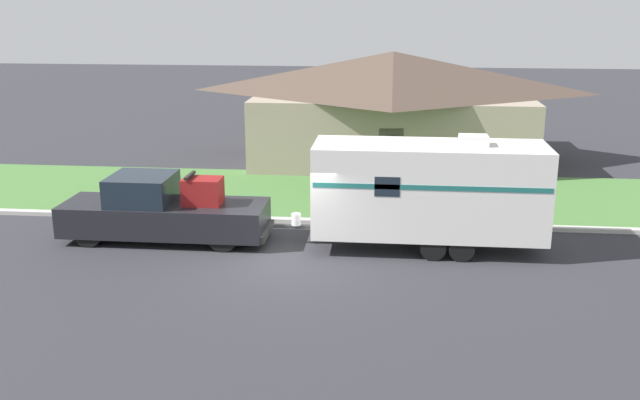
# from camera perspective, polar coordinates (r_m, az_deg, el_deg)

# --- Properties ---
(ground_plane) EXTENTS (120.00, 120.00, 0.00)m
(ground_plane) POSITION_cam_1_polar(r_m,az_deg,el_deg) (20.05, -2.39, -5.09)
(ground_plane) COLOR #2D2D33
(curb_strip) EXTENTS (80.00, 0.30, 0.14)m
(curb_strip) POSITION_cam_1_polar(r_m,az_deg,el_deg) (23.54, -1.11, -1.69)
(curb_strip) COLOR beige
(curb_strip) RESTS_ON ground_plane
(lawn_strip) EXTENTS (80.00, 7.00, 0.03)m
(lawn_strip) POSITION_cam_1_polar(r_m,az_deg,el_deg) (27.03, -0.19, 0.52)
(lawn_strip) COLOR #477538
(lawn_strip) RESTS_ON ground_plane
(house_across_street) EXTENTS (13.02, 8.50, 4.88)m
(house_across_street) POSITION_cam_1_polar(r_m,az_deg,el_deg) (32.88, 5.79, 7.66)
(house_across_street) COLOR gray
(house_across_street) RESTS_ON ground_plane
(pickup_truck) EXTENTS (6.32, 2.03, 2.09)m
(pickup_truck) POSITION_cam_1_polar(r_m,az_deg,el_deg) (22.22, -12.45, -0.91)
(pickup_truck) COLOR black
(pickup_truck) RESTS_ON ground_plane
(travel_trailer) EXTENTS (7.92, 2.26, 3.42)m
(travel_trailer) POSITION_cam_1_polar(r_m,az_deg,el_deg) (20.91, 8.71, 0.84)
(travel_trailer) COLOR black
(travel_trailer) RESTS_ON ground_plane
(mailbox) EXTENTS (0.48, 0.20, 1.38)m
(mailbox) POSITION_cam_1_polar(r_m,az_deg,el_deg) (24.18, 2.17, 1.21)
(mailbox) COLOR brown
(mailbox) RESTS_ON ground_plane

